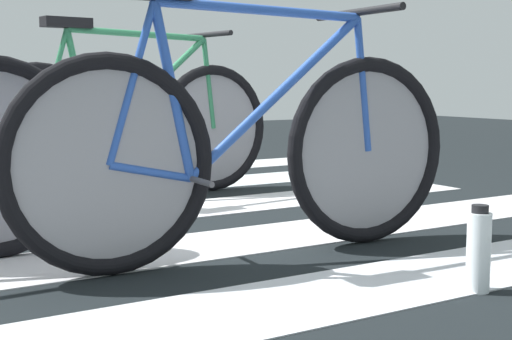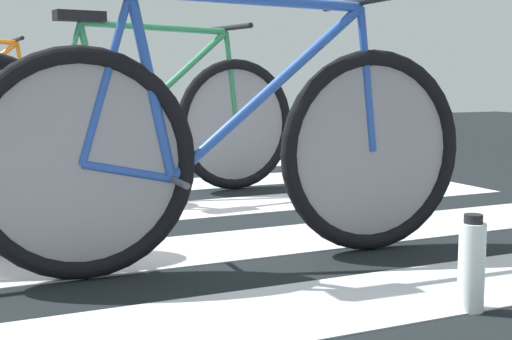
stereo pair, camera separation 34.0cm
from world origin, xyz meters
name	(u,v)px [view 2 (the right image)]	position (x,y,z in m)	size (l,w,h in m)	color
ground	(29,240)	(0.00, 0.00, 0.01)	(18.00, 14.00, 0.02)	black
crosswalk_markings	(37,241)	(0.02, -0.09, 0.02)	(5.46, 4.22, 0.00)	silver
bicycle_1_of_4	(238,149)	(0.58, -0.70, 0.41)	(1.74, 0.52, 0.93)	black
bicycle_3_of_4	(149,123)	(0.71, 0.72, 0.41)	(1.73, 0.52, 0.93)	black
water_bottle	(472,265)	(0.94, -1.42, 0.15)	(0.07, 0.07, 0.26)	white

